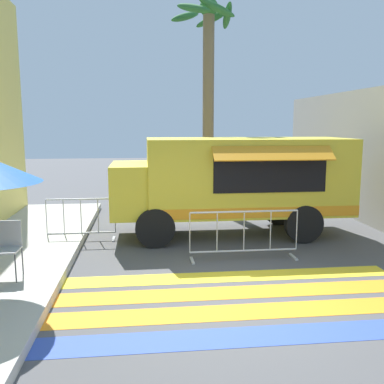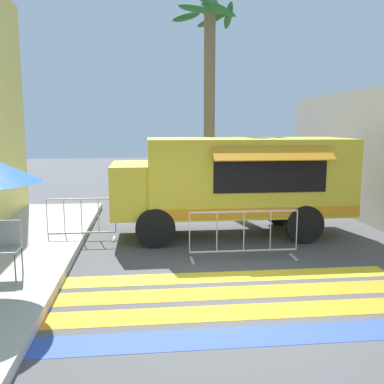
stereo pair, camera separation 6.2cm
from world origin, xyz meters
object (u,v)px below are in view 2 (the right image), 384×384
(barricade_side, at_px, (82,220))
(palm_tree, at_px, (209,73))
(food_truck, at_px, (230,179))
(folding_chair, at_px, (7,243))
(barricade_front, at_px, (244,235))

(barricade_side, distance_m, palm_tree, 6.78)
(food_truck, distance_m, palm_tree, 4.95)
(folding_chair, distance_m, palm_tree, 9.10)
(barricade_front, bearing_deg, palm_tree, 89.09)
(barricade_side, bearing_deg, folding_chair, -106.30)
(folding_chair, xyz_separation_m, barricade_side, (0.85, 2.91, -0.26))
(folding_chair, relative_size, palm_tree, 0.14)
(folding_chair, height_order, barricade_side, folding_chair)
(barricade_side, xyz_separation_m, palm_tree, (3.70, 4.03, 4.01))
(barricade_front, xyz_separation_m, palm_tree, (0.09, 5.93, 3.99))
(food_truck, bearing_deg, barricade_side, -177.81)
(palm_tree, bearing_deg, folding_chair, -123.24)
(barricade_front, distance_m, barricade_side, 4.07)
(barricade_front, bearing_deg, food_truck, 87.57)
(food_truck, distance_m, barricade_side, 3.81)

